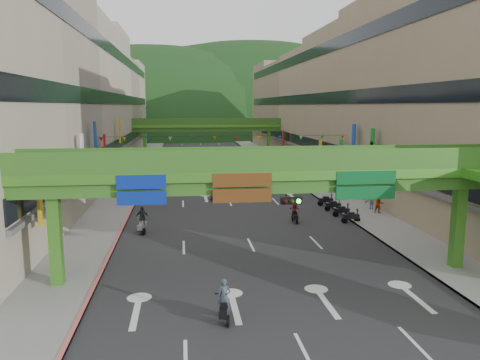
# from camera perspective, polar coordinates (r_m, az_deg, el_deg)

# --- Properties ---
(ground) EXTENTS (320.00, 320.00, 0.00)m
(ground) POSITION_cam_1_polar(r_m,az_deg,el_deg) (20.83, 6.39, -17.51)
(ground) COLOR black
(ground) RESTS_ON ground
(road_slab) EXTENTS (18.00, 140.00, 0.02)m
(road_slab) POSITION_cam_1_polar(r_m,az_deg,el_deg) (68.87, -3.27, 1.29)
(road_slab) COLOR #28282B
(road_slab) RESTS_ON ground
(sidewalk_left) EXTENTS (4.00, 140.00, 0.15)m
(sidewalk_left) POSITION_cam_1_polar(r_m,az_deg,el_deg) (69.03, -12.42, 1.16)
(sidewalk_left) COLOR gray
(sidewalk_left) RESTS_ON ground
(sidewalk_right) EXTENTS (4.00, 140.00, 0.15)m
(sidewalk_right) POSITION_cam_1_polar(r_m,az_deg,el_deg) (70.44, 5.70, 1.49)
(sidewalk_right) COLOR gray
(sidewalk_right) RESTS_ON ground
(curb_left) EXTENTS (0.20, 140.00, 0.18)m
(curb_left) POSITION_cam_1_polar(r_m,az_deg,el_deg) (68.87, -10.85, 1.21)
(curb_left) COLOR #CC5959
(curb_left) RESTS_ON ground
(curb_right) EXTENTS (0.20, 140.00, 0.18)m
(curb_right) POSITION_cam_1_polar(r_m,az_deg,el_deg) (70.04, 4.18, 1.48)
(curb_right) COLOR gray
(curb_right) RESTS_ON ground
(building_row_left) EXTENTS (12.80, 95.00, 19.00)m
(building_row_left) POSITION_cam_1_polar(r_m,az_deg,el_deg) (69.62, -19.27, 8.69)
(building_row_left) COLOR #9E937F
(building_row_left) RESTS_ON ground
(building_row_right) EXTENTS (12.80, 95.00, 19.00)m
(building_row_right) POSITION_cam_1_polar(r_m,az_deg,el_deg) (72.00, 12.06, 8.99)
(building_row_right) COLOR gray
(building_row_right) RESTS_ON ground
(overpass_near) EXTENTS (28.00, 12.27, 7.10)m
(overpass_near) POSITION_cam_1_polar(r_m,az_deg,el_deg) (24.44, 5.81, -0.63)
(overpass_near) COLOR #4C9E2D
(overpass_near) RESTS_ON ground
(overpass_far) EXTENTS (28.00, 2.20, 7.10)m
(overpass_far) POSITION_cam_1_polar(r_m,az_deg,el_deg) (83.31, -4.00, 6.35)
(overpass_far) COLOR #4C9E2D
(overpass_far) RESTS_ON ground
(hill_left) EXTENTS (168.00, 140.00, 112.00)m
(hill_left) POSITION_cam_1_polar(r_m,az_deg,el_deg) (178.65, -10.48, 5.92)
(hill_left) COLOR #1C4419
(hill_left) RESTS_ON ground
(hill_right) EXTENTS (208.00, 176.00, 128.00)m
(hill_right) POSITION_cam_1_polar(r_m,az_deg,el_deg) (200.49, 1.42, 6.39)
(hill_right) COLOR #1C4419
(hill_right) RESTS_ON ground
(bunting_string) EXTENTS (26.00, 0.36, 0.47)m
(bunting_string) POSITION_cam_1_polar(r_m,az_deg,el_deg) (48.42, -1.75, 5.10)
(bunting_string) COLOR black
(bunting_string) RESTS_ON ground
(scooter_rider_near) EXTENTS (0.70, 1.59, 1.92)m
(scooter_rider_near) POSITION_cam_1_polar(r_m,az_deg,el_deg) (20.94, -1.93, -14.65)
(scooter_rider_near) COLOR black
(scooter_rider_near) RESTS_ON ground
(scooter_rider_mid) EXTENTS (0.77, 1.60, 1.84)m
(scooter_rider_mid) POSITION_cam_1_polar(r_m,az_deg,el_deg) (37.78, 6.73, -3.80)
(scooter_rider_mid) COLOR black
(scooter_rider_mid) RESTS_ON ground
(scooter_rider_left) EXTENTS (1.06, 1.57, 2.04)m
(scooter_rider_left) POSITION_cam_1_polar(r_m,az_deg,el_deg) (35.15, -11.84, -4.76)
(scooter_rider_left) COLOR #9C9BA3
(scooter_rider_left) RESTS_ON ground
(scooter_rider_far) EXTENTS (0.89, 1.60, 2.09)m
(scooter_rider_far) POSITION_cam_1_polar(r_m,az_deg,el_deg) (46.45, -3.40, -1.17)
(scooter_rider_far) COLOR maroon
(scooter_rider_far) RESTS_ON ground
(parked_scooter_row) EXTENTS (1.60, 7.16, 1.08)m
(parked_scooter_row) POSITION_cam_1_polar(r_m,az_deg,el_deg) (41.49, 11.79, -3.35)
(parked_scooter_row) COLOR black
(parked_scooter_row) RESTS_ON ground
(car_silver) EXTENTS (1.60, 4.21, 1.37)m
(car_silver) POSITION_cam_1_polar(r_m,az_deg,el_deg) (73.11, -7.26, 2.22)
(car_silver) COLOR #94939A
(car_silver) RESTS_ON ground
(car_yellow) EXTENTS (1.61, 3.84, 1.30)m
(car_yellow) POSITION_cam_1_polar(r_m,az_deg,el_deg) (64.86, -3.77, 1.37)
(car_yellow) COLOR gold
(car_yellow) RESTS_ON ground
(pedestrian_red) EXTENTS (0.79, 0.63, 1.61)m
(pedestrian_red) POSITION_cam_1_polar(r_m,az_deg,el_deg) (41.88, 16.59, -3.03)
(pedestrian_red) COLOR #99270A
(pedestrian_red) RESTS_ON ground
(pedestrian_dark) EXTENTS (0.92, 0.44, 1.53)m
(pedestrian_dark) POSITION_cam_1_polar(r_m,az_deg,el_deg) (48.64, 13.11, -1.29)
(pedestrian_dark) COLOR #212129
(pedestrian_dark) RESTS_ON ground
(pedestrian_blue) EXTENTS (0.81, 0.56, 1.64)m
(pedestrian_blue) POSITION_cam_1_polar(r_m,az_deg,el_deg) (43.35, 15.73, -2.57)
(pedestrian_blue) COLOR #354662
(pedestrian_blue) RESTS_ON ground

